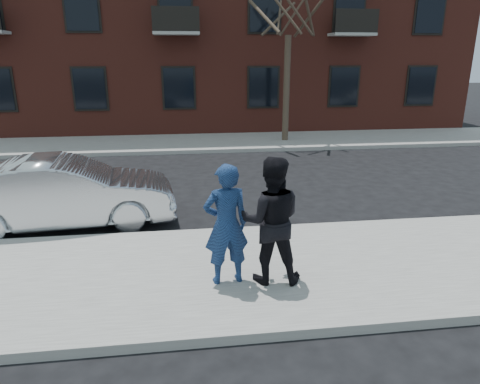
{
  "coord_description": "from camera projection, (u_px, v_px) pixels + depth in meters",
  "views": [
    {
      "loc": [
        0.26,
        -6.61,
        3.56
      ],
      "look_at": [
        1.18,
        0.4,
        1.3
      ],
      "focal_mm": 32.0,
      "sensor_mm": 36.0,
      "label": 1
    }
  ],
  "objects": [
    {
      "name": "ground",
      "position": [
        175.0,
        274.0,
        7.29
      ],
      "size": [
        100.0,
        100.0,
        0.0
      ],
      "primitive_type": "plane",
      "color": "black",
      "rests_on": "ground"
    },
    {
      "name": "apartment_building",
      "position": [
        212.0,
        5.0,
        22.67
      ],
      "size": [
        24.3,
        10.3,
        12.3
      ],
      "color": "maroon",
      "rests_on": "ground"
    },
    {
      "name": "near_curb",
      "position": [
        175.0,
        234.0,
        8.74
      ],
      "size": [
        50.0,
        0.1,
        0.15
      ],
      "primitive_type": "cube",
      "color": "#999691",
      "rests_on": "ground"
    },
    {
      "name": "man_hoodie",
      "position": [
        226.0,
        225.0,
        6.5
      ],
      "size": [
        0.76,
        0.56,
        1.92
      ],
      "rotation": [
        0.0,
        0.0,
        3.29
      ],
      "color": "navy",
      "rests_on": "near_sidewalk"
    },
    {
      "name": "street_tree",
      "position": [
        289.0,
        3.0,
        16.56
      ],
      "size": [
        3.6,
        3.6,
        6.8
      ],
      "color": "#31261D",
      "rests_on": "far_sidewalk"
    },
    {
      "name": "man_peacoat",
      "position": [
        271.0,
        221.0,
        6.54
      ],
      "size": [
        1.08,
        0.89,
        2.01
      ],
      "rotation": [
        0.0,
        0.0,
        3.0
      ],
      "color": "black",
      "rests_on": "near_sidewalk"
    },
    {
      "name": "near_sidewalk",
      "position": [
        174.0,
        278.0,
        7.03
      ],
      "size": [
        50.0,
        3.5,
        0.15
      ],
      "primitive_type": "cube",
      "color": "gray",
      "rests_on": "ground"
    },
    {
      "name": "far_curb",
      "position": [
        178.0,
        152.0,
        16.2
      ],
      "size": [
        50.0,
        0.1,
        0.15
      ],
      "primitive_type": "cube",
      "color": "#999691",
      "rests_on": "ground"
    },
    {
      "name": "silver_sedan",
      "position": [
        66.0,
        193.0,
        9.17
      ],
      "size": [
        4.72,
        2.06,
        1.51
      ],
      "primitive_type": "imported",
      "rotation": [
        0.0,
        0.0,
        1.67
      ],
      "color": "#B7BABF",
      "rests_on": "ground"
    },
    {
      "name": "far_sidewalk",
      "position": [
        178.0,
        143.0,
        17.9
      ],
      "size": [
        50.0,
        3.5,
        0.15
      ],
      "primitive_type": "cube",
      "color": "gray",
      "rests_on": "ground"
    }
  ]
}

